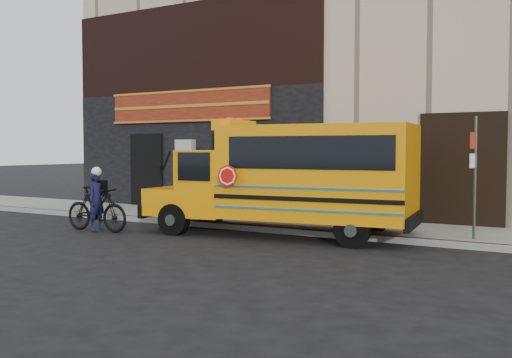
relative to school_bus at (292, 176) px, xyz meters
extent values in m
plane|color=black|center=(-0.57, -2.23, -1.51)|extent=(120.00, 120.00, 0.00)
cube|color=gray|center=(-0.57, 0.37, -1.43)|extent=(40.00, 0.20, 0.15)
cube|color=gray|center=(-0.57, 1.87, -1.43)|extent=(40.00, 3.00, 0.15)
cube|color=#B9A98B|center=(-0.57, 8.27, 4.64)|extent=(20.00, 10.00, 12.00)
cube|color=black|center=(-5.57, 3.32, 0.64)|extent=(10.00, 0.30, 4.00)
cube|color=black|center=(-5.57, 3.32, 4.14)|extent=(10.00, 0.28, 3.00)
cube|color=#57180C|center=(-5.57, 3.15, 2.14)|extent=(6.50, 0.12, 1.10)
cube|color=black|center=(-7.37, 3.17, -0.11)|extent=(1.30, 0.10, 2.50)
cube|color=black|center=(-3.77, 3.17, -0.11)|extent=(1.30, 0.10, 2.50)
cylinder|color=black|center=(-2.72, -1.24, -1.11)|extent=(0.82, 0.36, 0.80)
cylinder|color=black|center=(-2.91, 0.65, -1.11)|extent=(0.82, 0.36, 0.80)
cylinder|color=black|center=(1.86, -0.76, -1.11)|extent=(0.82, 0.36, 0.80)
cylinder|color=black|center=(1.66, 1.13, -1.11)|extent=(0.82, 0.36, 0.80)
cube|color=orange|center=(-3.26, -0.34, -0.71)|extent=(1.20, 2.09, 0.70)
cube|color=black|center=(-3.81, -0.39, -0.96)|extent=(0.33, 2.05, 0.35)
cube|color=orange|center=(-2.17, -0.22, -0.21)|extent=(1.41, 2.21, 1.70)
cube|color=black|center=(-2.73, -0.28, 0.19)|extent=(0.25, 1.80, 0.90)
cube|color=orange|center=(0.67, 0.07, 0.11)|extent=(4.70, 2.66, 2.25)
cube|color=black|center=(2.93, 0.31, -0.96)|extent=(0.35, 2.20, 0.30)
cube|color=black|center=(0.88, -1.02, 0.59)|extent=(3.88, 0.45, 0.75)
cube|color=orange|center=(-1.57, -0.16, 1.27)|extent=(0.66, 1.64, 0.28)
cylinder|color=red|center=(-0.99, -1.41, 0.04)|extent=(0.52, 0.08, 0.52)
cylinder|color=#3B433D|center=(4.13, 0.89, -0.05)|extent=(0.06, 0.06, 2.92)
cube|color=#A32912|center=(4.10, 0.82, 0.86)|extent=(0.12, 0.24, 0.36)
cube|color=white|center=(4.10, 0.82, 0.41)|extent=(0.12, 0.24, 0.32)
imported|color=black|center=(-4.89, -1.74, -0.91)|extent=(2.02, 0.67, 1.19)
imported|color=#111133|center=(-4.83, -1.78, -0.73)|extent=(0.41, 0.59, 1.55)
camera|label=1|loc=(6.24, -12.62, 0.67)|focal=40.00mm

